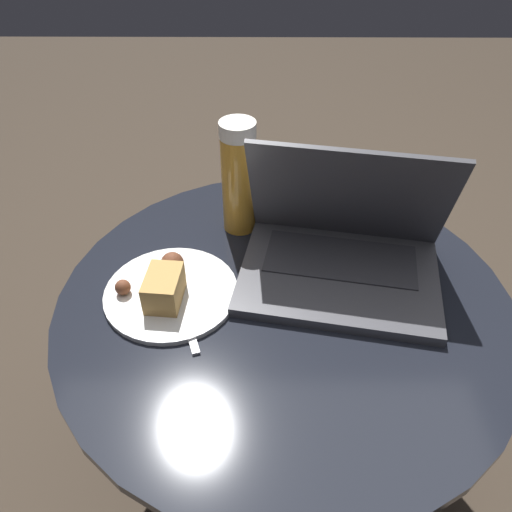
# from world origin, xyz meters

# --- Properties ---
(ground_plane) EXTENTS (6.00, 6.00, 0.00)m
(ground_plane) POSITION_xyz_m (0.00, 0.00, 0.00)
(ground_plane) COLOR #382D23
(table) EXTENTS (0.75, 0.75, 0.50)m
(table) POSITION_xyz_m (0.00, 0.00, 0.38)
(table) COLOR black
(table) RESTS_ON ground_plane
(laptop) EXTENTS (0.37, 0.30, 0.24)m
(laptop) POSITION_xyz_m (0.10, 0.07, 0.55)
(laptop) COLOR #47474C
(laptop) RESTS_ON table
(beer_glass) EXTENTS (0.06, 0.06, 0.22)m
(beer_glass) POSITION_xyz_m (-0.08, 0.20, 0.61)
(beer_glass) COLOR gold
(beer_glass) RESTS_ON table
(snack_plate) EXTENTS (0.22, 0.22, 0.06)m
(snack_plate) POSITION_xyz_m (-0.19, 0.00, 0.52)
(snack_plate) COLOR silver
(snack_plate) RESTS_ON table
(fork) EXTENTS (0.07, 0.18, 0.00)m
(fork) POSITION_xyz_m (-0.17, -0.02, 0.50)
(fork) COLOR silver
(fork) RESTS_ON table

